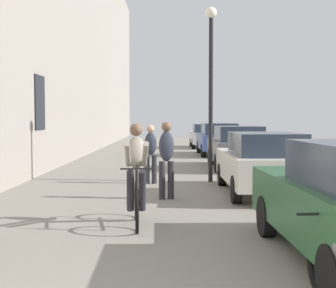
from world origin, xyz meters
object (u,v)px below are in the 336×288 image
at_px(cyclist_on_bicycle, 138,176).
at_px(parked_car_third, 238,146).
at_px(street_lamp, 213,72).
at_px(parked_car_fourth, 220,139).
at_px(pedestrian_mid, 152,151).
at_px(parked_car_second, 264,162).
at_px(pedestrian_near, 168,156).
at_px(parked_car_fifth, 207,135).

relative_size(cyclist_on_bicycle, parked_car_third, 0.41).
xyz_separation_m(street_lamp, parked_car_fourth, (1.25, 9.97, -2.29)).
distance_m(parked_car_third, parked_car_fourth, 6.24).
bearing_deg(parked_car_fourth, cyclist_on_bicycle, -101.02).
xyz_separation_m(pedestrian_mid, parked_car_third, (2.96, 4.08, -0.12)).
distance_m(street_lamp, parked_car_second, 3.40).
relative_size(pedestrian_near, pedestrian_mid, 1.06).
bearing_deg(parked_car_fourth, pedestrian_near, -100.94).
height_order(street_lamp, parked_car_fifth, street_lamp).
relative_size(cyclist_on_bicycle, street_lamp, 0.36).
bearing_deg(pedestrian_mid, parked_car_third, 54.06).
height_order(cyclist_on_bicycle, pedestrian_near, pedestrian_near).
distance_m(pedestrian_near, street_lamp, 3.83).
bearing_deg(parked_car_fourth, parked_car_fifth, 91.70).
bearing_deg(pedestrian_mid, parked_car_second, -34.88).
bearing_deg(parked_car_fifth, cyclist_on_bicycle, -97.46).
height_order(cyclist_on_bicycle, parked_car_fifth, cyclist_on_bicycle).
relative_size(pedestrian_near, parked_car_fifth, 0.42).
bearing_deg(pedestrian_mid, cyclist_on_bicycle, -90.67).
distance_m(cyclist_on_bicycle, parked_car_fourth, 15.67).
relative_size(parked_car_second, parked_car_fifth, 1.01).
relative_size(pedestrian_near, parked_car_third, 0.40).
bearing_deg(pedestrian_mid, parked_car_fifth, 80.48).
bearing_deg(parked_car_second, pedestrian_near, -162.98).
height_order(parked_car_second, parked_car_third, parked_car_third).
xyz_separation_m(street_lamp, parked_car_fifth, (1.07, 16.08, -2.35)).
xyz_separation_m(cyclist_on_bicycle, pedestrian_mid, (0.06, 5.07, 0.10)).
xyz_separation_m(pedestrian_mid, street_lamp, (1.68, 0.35, 2.20)).
distance_m(cyclist_on_bicycle, street_lamp, 6.14).
xyz_separation_m(pedestrian_mid, parked_car_second, (2.70, -1.88, -0.15)).
height_order(pedestrian_near, pedestrian_mid, pedestrian_near).
xyz_separation_m(parked_car_third, parked_car_fourth, (-0.02, 6.24, 0.02)).
height_order(pedestrian_near, parked_car_third, pedestrian_near).
relative_size(pedestrian_mid, street_lamp, 0.33).
distance_m(pedestrian_near, parked_car_fifth, 19.15).
bearing_deg(street_lamp, parked_car_fourth, 82.83).
height_order(pedestrian_near, street_lamp, street_lamp).
xyz_separation_m(pedestrian_mid, parked_car_fourth, (2.94, 10.32, -0.10)).
height_order(parked_car_second, parked_car_fifth, parked_car_second).
bearing_deg(parked_car_third, cyclist_on_bicycle, -108.25).
height_order(parked_car_second, parked_car_fourth, parked_car_fourth).
height_order(cyclist_on_bicycle, parked_car_third, cyclist_on_bicycle).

